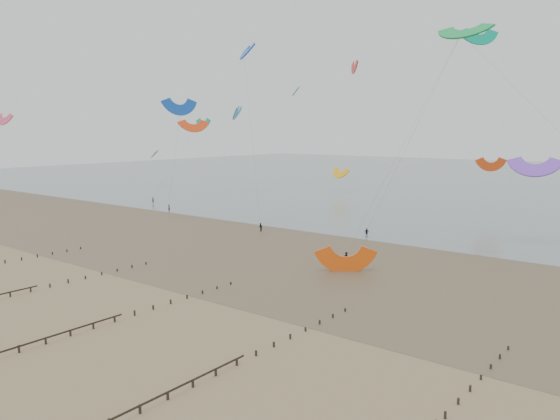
{
  "coord_description": "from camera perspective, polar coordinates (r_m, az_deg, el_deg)",
  "views": [
    {
      "loc": [
        53.29,
        -40.19,
        20.7
      ],
      "look_at": [
        -0.05,
        28.0,
        8.0
      ],
      "focal_mm": 35.0,
      "sensor_mm": 36.0,
      "label": 1
    }
  ],
  "objects": [
    {
      "name": "kites_airborne",
      "position": [
        145.41,
        10.96,
        9.13
      ],
      "size": [
        231.45,
        110.55,
        42.2
      ],
      "color": "#129644",
      "rests_on": "ground"
    },
    {
      "name": "kitesurfers",
      "position": [
        93.75,
        17.23,
        -4.24
      ],
      "size": [
        155.82,
        26.8,
        1.88
      ],
      "color": "black",
      "rests_on": "ground"
    },
    {
      "name": "kitesurfer_lead",
      "position": [
        142.4,
        -11.52,
        0.19
      ],
      "size": [
        0.76,
        0.59,
        1.85
      ],
      "primitive_type": "imported",
      "rotation": [
        0.0,
        0.0,
        2.9
      ],
      "color": "black",
      "rests_on": "ground"
    },
    {
      "name": "ground",
      "position": [
        69.88,
        -14.45,
        -9.16
      ],
      "size": [
        500.0,
        500.0,
        0.0
      ],
      "primitive_type": "plane",
      "color": "brown",
      "rests_on": "ground"
    },
    {
      "name": "grounded_kite",
      "position": [
        81.78,
        6.87,
        -6.38
      ],
      "size": [
        9.74,
        9.46,
        4.22
      ],
      "primitive_type": null,
      "rotation": [
        1.54,
        0.0,
        0.67
      ],
      "color": "#FF5910",
      "rests_on": "ground"
    },
    {
      "name": "sea_and_shore",
      "position": [
        96.34,
        0.46,
        -4.06
      ],
      "size": [
        500.0,
        665.0,
        0.03
      ],
      "color": "#475654",
      "rests_on": "ground"
    }
  ]
}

